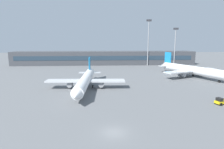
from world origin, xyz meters
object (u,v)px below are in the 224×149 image
object	(u,v)px
airplane_mid	(194,70)
floodlight_tower_east	(148,40)
baggage_tug_yellow	(221,101)
airplane_near	(85,81)
floodlight_tower_west	(175,44)

from	to	relation	value
airplane_mid	floodlight_tower_east	xyz separation A→B (m)	(-9.91, 41.92, 13.67)
baggage_tug_yellow	floodlight_tower_east	bearing A→B (deg)	89.57
airplane_near	baggage_tug_yellow	xyz separation A→B (m)	(35.30, -17.00, -2.05)
airplane_mid	floodlight_tower_west	world-z (taller)	floodlight_tower_west
baggage_tug_yellow	floodlight_tower_east	xyz separation A→B (m)	(0.58, 76.59, 15.99)
floodlight_tower_west	floodlight_tower_east	bearing A→B (deg)	-179.33
baggage_tug_yellow	floodlight_tower_west	bearing A→B (deg)	76.44
baggage_tug_yellow	floodlight_tower_west	distance (m)	80.13
airplane_mid	baggage_tug_yellow	world-z (taller)	airplane_mid
floodlight_tower_west	floodlight_tower_east	world-z (taller)	floodlight_tower_east
floodlight_tower_west	floodlight_tower_east	size ratio (longest dim) A/B	0.83
airplane_near	airplane_mid	bearing A→B (deg)	21.11
floodlight_tower_west	airplane_near	bearing A→B (deg)	-131.99
airplane_near	floodlight_tower_west	size ratio (longest dim) A/B	1.55
floodlight_tower_west	baggage_tug_yellow	bearing A→B (deg)	-103.56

